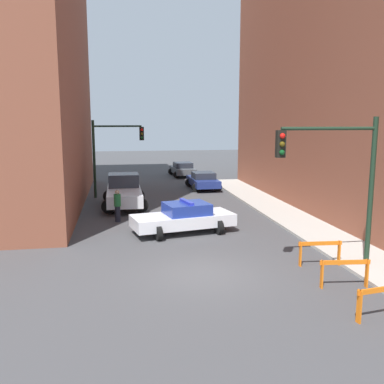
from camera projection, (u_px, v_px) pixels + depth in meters
The scene contains 12 objects.
ground_plane at pixel (205, 274), 14.64m from camera, with size 120.00×120.00×0.00m, color #424244.
sidewalk_right at pixel (370, 262), 15.68m from camera, with size 2.40×44.00×0.12m.
traffic_light_near at pixel (342, 169), 14.64m from camera, with size 3.64×0.35×5.20m.
traffic_light_far at pixel (110, 147), 28.64m from camera, with size 3.44×0.35×5.20m.
police_car at pixel (184, 218), 19.88m from camera, with size 4.98×2.95×1.52m.
white_truck at pixel (124, 192), 26.00m from camera, with size 2.65×5.41×1.90m.
parked_car_near at pixel (203, 180), 32.57m from camera, with size 2.34×4.34×1.31m.
parked_car_mid at pixel (183, 169), 40.02m from camera, with size 2.43×4.39×1.31m.
pedestrian_crossing at pixel (117, 205), 22.03m from camera, with size 0.48×0.48×1.66m.
barrier_front at pixel (382, 297), 11.21m from camera, with size 1.59×0.38×0.90m.
barrier_mid at pixel (345, 269), 13.33m from camera, with size 1.60×0.32×0.90m.
barrier_back at pixel (320, 249), 15.36m from camera, with size 1.60×0.27×0.90m.
Camera 1 is at (-2.81, -13.70, 5.20)m, focal length 40.00 mm.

